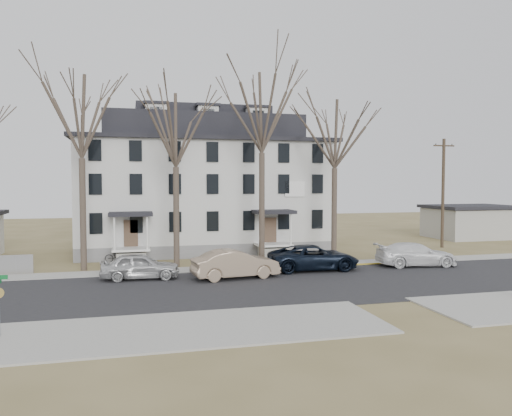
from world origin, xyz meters
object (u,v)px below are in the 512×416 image
object	(u,v)px
car_white	(416,255)
tree_far_left	(81,110)
tree_center	(262,106)
utility_pole_far	(443,192)
tree_mid_right	(335,129)
car_navy	(314,258)
bicycle_left	(118,257)
car_tan	(235,265)
boarding_house	(203,186)
tree_mid_left	(176,125)
car_silver	(140,267)

from	to	relation	value
car_white	tree_far_left	bearing A→B (deg)	87.53
tree_center	utility_pole_far	bearing A→B (deg)	13.50
tree_mid_right	car_navy	world-z (taller)	tree_mid_right
tree_far_left	car_white	xyz separation A→B (m)	(21.80, -3.96, -9.56)
car_navy	bicycle_left	distance (m)	13.85
car_tan	car_navy	size ratio (longest dim) A/B	0.88
tree_far_left	tree_center	size ratio (longest dim) A/B	0.93
boarding_house	tree_mid_left	xyz separation A→B (m)	(-3.00, -8.15, 4.22)
tree_mid_right	bicycle_left	bearing A→B (deg)	171.30
utility_pole_far	car_silver	world-z (taller)	utility_pole_far
car_tan	car_white	xyz separation A→B (m)	(12.80, 1.23, -0.06)
tree_far_left	car_navy	bearing A→B (deg)	-14.37
boarding_house	tree_mid_right	size ratio (longest dim) A/B	1.63
tree_mid_right	car_tan	world-z (taller)	tree_mid_right
boarding_house	car_navy	xyz separation A→B (m)	(5.50, -11.87, -4.56)
boarding_house	tree_mid_right	world-z (taller)	tree_mid_right
utility_pole_far	car_tan	world-z (taller)	utility_pole_far
car_silver	car_white	size ratio (longest dim) A/B	0.84
tree_mid_left	boarding_house	bearing A→B (deg)	69.80
tree_mid_right	utility_pole_far	size ratio (longest dim) A/B	1.34
bicycle_left	boarding_house	bearing A→B (deg)	-39.18
boarding_house	tree_center	size ratio (longest dim) A/B	1.41
tree_far_left	tree_center	world-z (taller)	tree_center
utility_pole_far	car_navy	size ratio (longest dim) A/B	1.62
boarding_house	car_tan	size ratio (longest dim) A/B	4.03
car_silver	bicycle_left	size ratio (longest dim) A/B	2.55
tree_mid_right	car_white	size ratio (longest dim) A/B	2.35
car_silver	car_navy	world-z (taller)	car_navy
tree_mid_left	bicycle_left	world-z (taller)	tree_mid_left
boarding_house	car_navy	distance (m)	13.86
boarding_house	car_tan	xyz separation A→B (m)	(-0.00, -13.35, -4.53)
boarding_house	bicycle_left	world-z (taller)	boarding_house
car_navy	car_white	size ratio (longest dim) A/B	1.08
tree_mid_right	car_navy	bearing A→B (deg)	-128.92
utility_pole_far	car_silver	size ratio (longest dim) A/B	2.09
tree_far_left	tree_mid_right	size ratio (longest dim) A/B	1.08
tree_center	car_white	distance (m)	14.76
tree_mid_left	car_silver	size ratio (longest dim) A/B	2.80
tree_center	car_tan	world-z (taller)	tree_center
boarding_house	tree_far_left	size ratio (longest dim) A/B	1.52
tree_mid_left	tree_mid_right	xyz separation A→B (m)	(11.50, 0.00, 0.00)
tree_mid_right	car_white	xyz separation A→B (m)	(4.30, -3.96, -8.82)
boarding_house	tree_center	xyz separation A→B (m)	(3.00, -8.15, 5.71)
tree_center	tree_mid_right	bearing A→B (deg)	0.00
car_white	tree_center	bearing A→B (deg)	75.83
tree_mid_right	bicycle_left	xyz separation A→B (m)	(-15.44, 2.36, -9.13)
tree_mid_left	utility_pole_far	distance (m)	24.33
car_silver	bicycle_left	world-z (taller)	car_silver
car_tan	car_white	size ratio (longest dim) A/B	0.95
bicycle_left	tree_mid_left	bearing A→B (deg)	-109.99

